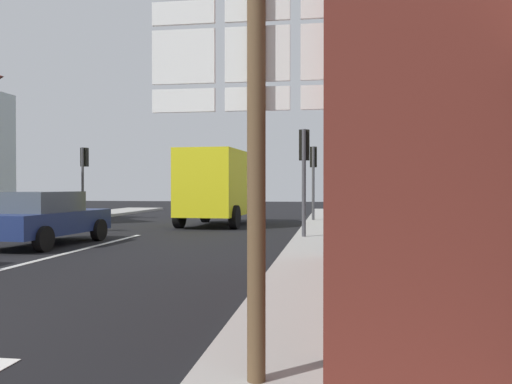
# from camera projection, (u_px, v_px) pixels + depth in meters

# --- Properties ---
(ground_plane) EXTENTS (80.00, 80.00, 0.00)m
(ground_plane) POSITION_uv_depth(u_px,v_px,m) (113.00, 242.00, 15.11)
(ground_plane) COLOR black
(sidewalk_right) EXTENTS (2.53, 44.00, 0.14)m
(sidewalk_right) POSITION_uv_depth(u_px,v_px,m) (338.00, 252.00, 12.19)
(sidewalk_right) COLOR #9E9B96
(sidewalk_right) RESTS_ON ground
(lane_centre_stripe) EXTENTS (0.16, 12.00, 0.01)m
(lane_centre_stripe) POSITION_uv_depth(u_px,v_px,m) (36.00, 261.00, 11.15)
(lane_centre_stripe) COLOR silver
(lane_centre_stripe) RESTS_ON ground
(sedan_far) EXTENTS (2.18, 4.30, 1.47)m
(sedan_far) POSITION_uv_depth(u_px,v_px,m) (43.00, 218.00, 14.16)
(sedan_far) COLOR navy
(sedan_far) RESTS_ON ground
(delivery_truck) EXTENTS (2.72, 5.11, 3.05)m
(delivery_truck) POSITION_uv_depth(u_px,v_px,m) (217.00, 185.00, 21.24)
(delivery_truck) COLOR yellow
(delivery_truck) RESTS_ON ground
(route_sign_post) EXTENTS (1.66, 0.14, 3.20)m
(route_sign_post) POSITION_uv_depth(u_px,v_px,m) (257.00, 135.00, 3.93)
(route_sign_post) COLOR brown
(route_sign_post) RESTS_ON ground
(traffic_light_far_right) EXTENTS (0.30, 0.49, 3.35)m
(traffic_light_far_right) POSITION_uv_depth(u_px,v_px,m) (313.00, 167.00, 22.84)
(traffic_light_far_right) COLOR #47474C
(traffic_light_far_right) RESTS_ON ground
(traffic_light_far_left) EXTENTS (0.30, 0.49, 3.46)m
(traffic_light_far_left) POSITION_uv_depth(u_px,v_px,m) (84.00, 166.00, 24.89)
(traffic_light_far_left) COLOR #47474C
(traffic_light_far_left) RESTS_ON ground
(traffic_light_near_right) EXTENTS (0.30, 0.49, 3.28)m
(traffic_light_near_right) POSITION_uv_depth(u_px,v_px,m) (304.00, 159.00, 15.33)
(traffic_light_near_right) COLOR #47474C
(traffic_light_near_right) RESTS_ON ground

